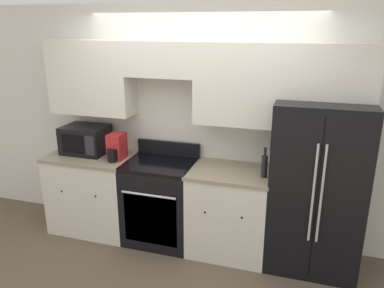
# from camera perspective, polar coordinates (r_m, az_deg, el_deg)

# --- Properties ---
(ground_plane) EXTENTS (12.00, 12.00, 0.00)m
(ground_plane) POSITION_cam_1_polar(r_m,az_deg,el_deg) (4.16, -1.32, -17.08)
(ground_plane) COLOR brown
(wall_back) EXTENTS (8.00, 0.39, 2.60)m
(wall_back) POSITION_cam_1_polar(r_m,az_deg,el_deg) (4.06, 1.41, 5.44)
(wall_back) COLOR silver
(wall_back) RESTS_ON ground_plane
(lower_cabinets_left) EXTENTS (0.98, 0.64, 0.94)m
(lower_cabinets_left) POSITION_cam_1_polar(r_m,az_deg,el_deg) (4.65, -14.71, -7.09)
(lower_cabinets_left) COLOR silver
(lower_cabinets_left) RESTS_ON ground_plane
(lower_cabinets_right) EXTENTS (0.85, 0.64, 0.94)m
(lower_cabinets_right) POSITION_cam_1_polar(r_m,az_deg,el_deg) (4.08, 5.68, -10.18)
(lower_cabinets_right) COLOR silver
(lower_cabinets_right) RESTS_ON ground_plane
(oven_range) EXTENTS (0.75, 0.65, 1.10)m
(oven_range) POSITION_cam_1_polar(r_m,az_deg,el_deg) (4.28, -4.79, -8.68)
(oven_range) COLOR black
(oven_range) RESTS_ON ground_plane
(refrigerator) EXTENTS (0.88, 0.78, 1.71)m
(refrigerator) POSITION_cam_1_polar(r_m,az_deg,el_deg) (3.92, 18.37, -6.07)
(refrigerator) COLOR black
(refrigerator) RESTS_ON ground_plane
(microwave) EXTENTS (0.50, 0.40, 0.32)m
(microwave) POSITION_cam_1_polar(r_m,az_deg,el_deg) (4.53, -15.89, 0.68)
(microwave) COLOR black
(microwave) RESTS_ON lower_cabinets_left
(bottle) EXTENTS (0.06, 0.06, 0.31)m
(bottle) POSITION_cam_1_polar(r_m,az_deg,el_deg) (3.74, 10.96, -3.25)
(bottle) COLOR black
(bottle) RESTS_ON lower_cabinets_right
(coffee_maker) EXTENTS (0.16, 0.27, 0.29)m
(coffee_maker) POSITION_cam_1_polar(r_m,az_deg,el_deg) (4.24, -11.46, -0.53)
(coffee_maker) COLOR #B22323
(coffee_maker) RESTS_ON lower_cabinets_left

